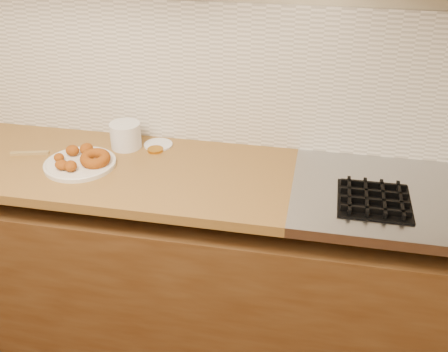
{
  "coord_description": "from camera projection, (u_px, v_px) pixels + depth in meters",
  "views": [
    {
      "loc": [
        0.58,
        -0.06,
        1.92
      ],
      "look_at": [
        0.24,
        1.63,
        0.93
      ],
      "focal_mm": 42.0,
      "sensor_mm": 36.0,
      "label": 1
    }
  ],
  "objects": [
    {
      "name": "wall_back",
      "position": [
        184.0,
        38.0,
        2.14
      ],
      "size": [
        4.0,
        0.02,
        2.7
      ],
      "primitive_type": "cube",
      "color": "tan",
      "rests_on": "ground"
    },
    {
      "name": "base_cabinet",
      "position": [
        174.0,
        269.0,
        2.35
      ],
      "size": [
        3.6,
        0.6,
        0.77
      ],
      "primitive_type": "cube",
      "color": "brown",
      "rests_on": "floor"
    },
    {
      "name": "butcher_block",
      "position": [
        21.0,
        159.0,
        2.22
      ],
      "size": [
        2.3,
        0.62,
        0.04
      ],
      "primitive_type": "cube",
      "color": "olive",
      "rests_on": "base_cabinet"
    },
    {
      "name": "backsplash",
      "position": [
        184.0,
        74.0,
        2.2
      ],
      "size": [
        3.6,
        0.02,
        0.6
      ],
      "primitive_type": "cube",
      "color": "silver",
      "rests_on": "wall_back"
    },
    {
      "name": "donut_plate",
      "position": [
        80.0,
        164.0,
        2.12
      ],
      "size": [
        0.29,
        0.29,
        0.02
      ],
      "primitive_type": "cylinder",
      "color": "silver",
      "rests_on": "butcher_block"
    },
    {
      "name": "ring_donut",
      "position": [
        95.0,
        158.0,
        2.1
      ],
      "size": [
        0.16,
        0.16,
        0.06
      ],
      "primitive_type": "torus",
      "rotation": [
        0.1,
        0.0,
        0.38
      ],
      "color": "#9F4914",
      "rests_on": "donut_plate"
    },
    {
      "name": "fried_dough_chunks",
      "position": [
        72.0,
        157.0,
        2.12
      ],
      "size": [
        0.15,
        0.22,
        0.05
      ],
      "color": "#9F4914",
      "rests_on": "donut_plate"
    },
    {
      "name": "plastic_tub",
      "position": [
        126.0,
        135.0,
        2.25
      ],
      "size": [
        0.15,
        0.15,
        0.11
      ],
      "primitive_type": "cylinder",
      "rotation": [
        0.0,
        0.0,
        -0.13
      ],
      "color": "silver",
      "rests_on": "butcher_block"
    },
    {
      "name": "tub_lid",
      "position": [
        158.0,
        145.0,
        2.29
      ],
      "size": [
        0.15,
        0.15,
        0.01
      ],
      "primitive_type": "cylinder",
      "rotation": [
        0.0,
        0.0,
        0.19
      ],
      "color": "silver",
      "rests_on": "butcher_block"
    },
    {
      "name": "brass_jar_lid",
      "position": [
        155.0,
        150.0,
        2.24
      ],
      "size": [
        0.09,
        0.09,
        0.01
      ],
      "primitive_type": "cylinder",
      "rotation": [
        0.0,
        0.0,
        0.39
      ],
      "color": "#BC7C1E",
      "rests_on": "butcher_block"
    },
    {
      "name": "wooden_utensil",
      "position": [
        30.0,
        153.0,
        2.21
      ],
      "size": [
        0.16,
        0.06,
        0.01
      ],
      "primitive_type": "cube",
      "rotation": [
        0.0,
        0.0,
        0.27
      ],
      "color": "olive",
      "rests_on": "butcher_block"
    }
  ]
}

